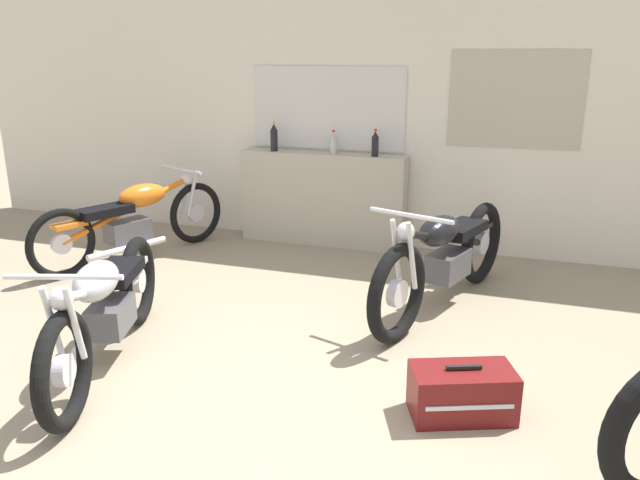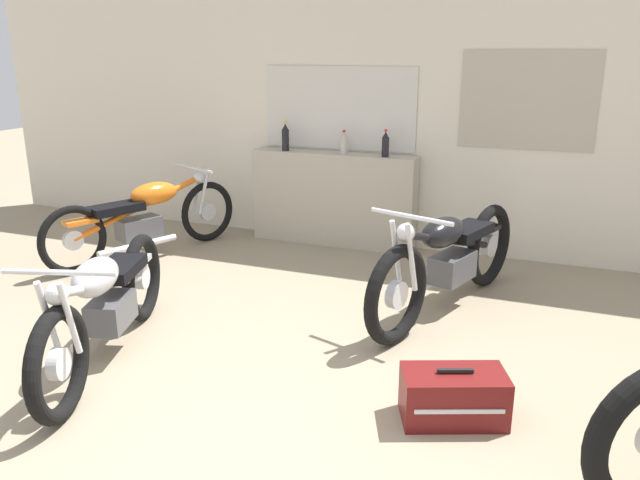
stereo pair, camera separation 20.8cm
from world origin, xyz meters
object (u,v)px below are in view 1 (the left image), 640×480
at_px(motorcycle_black, 444,257).
at_px(hard_case_darkred, 462,393).
at_px(bottle_left_center, 333,143).
at_px(motorcycle_silver, 106,307).
at_px(bottle_leftmost, 274,138).
at_px(motorcycle_orange, 134,218).
at_px(bottle_center, 375,144).

distance_m(motorcycle_black, hard_case_darkred, 1.57).
relative_size(bottle_left_center, motorcycle_silver, 0.12).
relative_size(bottle_leftmost, motorcycle_orange, 0.16).
height_order(motorcycle_orange, motorcycle_black, motorcycle_black).
distance_m(bottle_leftmost, hard_case_darkred, 3.77).
height_order(bottle_center, motorcycle_black, bottle_center).
bearing_deg(bottle_center, motorcycle_orange, -153.75).
height_order(bottle_leftmost, motorcycle_black, bottle_leftmost).
relative_size(motorcycle_orange, motorcycle_black, 0.94).
bearing_deg(bottle_left_center, bottle_center, -1.28).
relative_size(bottle_center, motorcycle_silver, 0.14).
relative_size(bottle_center, hard_case_darkred, 0.42).
relative_size(bottle_left_center, motorcycle_black, 0.11).
distance_m(bottle_center, hard_case_darkred, 3.22).
xyz_separation_m(motorcycle_orange, motorcycle_silver, (1.11, -1.91, -0.01)).
bearing_deg(motorcycle_black, bottle_center, 124.24).
bearing_deg(hard_case_darkred, motorcycle_silver, -176.74).
bearing_deg(bottle_center, motorcycle_black, -55.76).
relative_size(motorcycle_black, hard_case_darkred, 3.31).
height_order(bottle_left_center, bottle_center, bottle_center).
xyz_separation_m(motorcycle_black, hard_case_darkred, (0.32, -1.51, -0.29)).
distance_m(motorcycle_orange, motorcycle_black, 3.03).
xyz_separation_m(motorcycle_silver, hard_case_darkred, (2.23, 0.13, -0.26)).
xyz_separation_m(bottle_left_center, hard_case_darkred, (1.65, -2.84, -0.93)).
bearing_deg(motorcycle_silver, bottle_center, 71.05).
bearing_deg(bottle_center, hard_case_darkred, -66.73).
bearing_deg(motorcycle_black, motorcycle_orange, 174.92).
xyz_separation_m(bottle_center, motorcycle_black, (0.90, -1.32, -0.65)).
relative_size(bottle_leftmost, bottle_left_center, 1.27).
bearing_deg(bottle_center, bottle_leftmost, 179.94).
bearing_deg(hard_case_darkred, motorcycle_black, 101.99).
height_order(motorcycle_black, hard_case_darkred, motorcycle_black).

